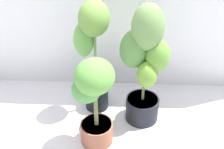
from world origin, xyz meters
The scene contains 3 objects.
potted_plant_back_center centered at (-0.01, 0.53, 0.54)m, with size 0.33×0.29×0.90m.
potted_plant_back_right centered at (0.36, 0.40, 0.51)m, with size 0.39×0.31×0.93m.
potted_plant_center centered at (0.03, 0.16, 0.39)m, with size 0.36×0.36×0.67m.
Camera 1 is at (0.22, -1.35, 1.59)m, focal length 47.92 mm.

